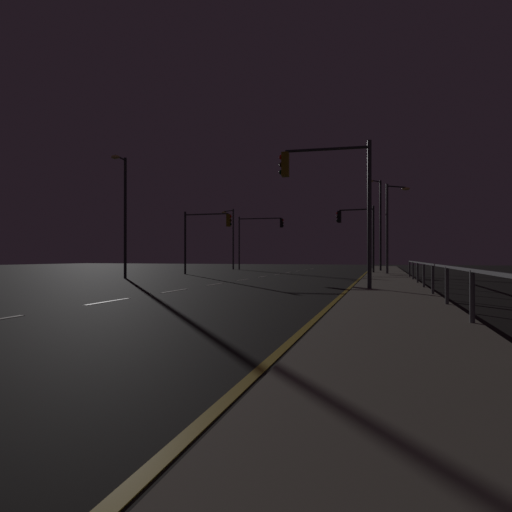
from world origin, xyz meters
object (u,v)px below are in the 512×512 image
at_px(traffic_light_far_left, 357,227).
at_px(street_lamp_corner, 379,217).
at_px(street_lamp_across_street, 391,219).
at_px(traffic_light_far_center, 206,230).
at_px(traffic_light_near_left, 330,186).
at_px(street_lamp_mid_block, 124,206).
at_px(traffic_light_far_right, 258,232).
at_px(street_lamp_median, 231,233).

relative_size(traffic_light_far_left, street_lamp_corner, 0.65).
relative_size(traffic_light_far_left, street_lamp_across_street, 0.80).
height_order(traffic_light_far_center, street_lamp_across_street, street_lamp_across_street).
height_order(traffic_light_near_left, street_lamp_mid_block, street_lamp_mid_block).
distance_m(traffic_light_near_left, street_lamp_across_street, 15.55).
distance_m(street_lamp_across_street, street_lamp_mid_block, 18.74).
xyz_separation_m(traffic_light_near_left, street_lamp_mid_block, (-13.64, 5.84, 0.45)).
xyz_separation_m(traffic_light_near_left, traffic_light_far_right, (-10.88, 25.48, 0.01)).
distance_m(street_lamp_mid_block, street_lamp_corner, 21.90).
relative_size(traffic_light_near_left, traffic_light_far_left, 1.08).
relative_size(street_lamp_across_street, street_lamp_mid_block, 0.86).
relative_size(traffic_light_far_center, traffic_light_far_right, 0.86).
bearing_deg(street_lamp_mid_block, traffic_light_far_left, 39.64).
height_order(street_lamp_across_street, street_lamp_mid_block, street_lamp_mid_block).
bearing_deg(traffic_light_far_center, traffic_light_far_left, 21.17).
xyz_separation_m(traffic_light_far_center, street_lamp_corner, (12.77, 8.77, 1.44)).
bearing_deg(street_lamp_mid_block, street_lamp_median, 90.90).
bearing_deg(street_lamp_across_street, traffic_light_far_right, 142.85).
bearing_deg(street_lamp_mid_block, traffic_light_far_right, 82.01).
xyz_separation_m(traffic_light_far_right, street_lamp_across_street, (13.39, -10.14, 0.04)).
xyz_separation_m(street_lamp_across_street, street_lamp_mid_block, (-16.15, -9.50, 0.40)).
xyz_separation_m(traffic_light_far_left, street_lamp_median, (-13.93, 8.35, 0.24)).
bearing_deg(traffic_light_far_left, street_lamp_across_street, -35.28).
bearing_deg(street_lamp_median, street_lamp_corner, -14.11).
relative_size(traffic_light_far_center, street_lamp_mid_block, 0.64).
distance_m(traffic_light_far_center, street_lamp_median, 12.98).
bearing_deg(street_lamp_median, traffic_light_far_right, 0.11).
xyz_separation_m(traffic_light_near_left, street_lamp_across_street, (2.51, 15.34, 0.05)).
bearing_deg(traffic_light_far_center, traffic_light_near_left, -48.88).
relative_size(street_lamp_mid_block, street_lamp_median, 1.16).
bearing_deg(street_lamp_mid_block, traffic_light_near_left, -23.19).
relative_size(traffic_light_near_left, street_lamp_median, 0.85).
bearing_deg(street_lamp_mid_block, street_lamp_across_street, 30.47).
relative_size(street_lamp_mid_block, street_lamp_corner, 0.95).
bearing_deg(street_lamp_median, traffic_light_far_center, -77.69).
bearing_deg(street_lamp_across_street, traffic_light_near_left, -99.30).
height_order(traffic_light_near_left, street_lamp_across_street, street_lamp_across_street).
height_order(street_lamp_across_street, street_lamp_median, street_lamp_across_street).
bearing_deg(traffic_light_far_right, street_lamp_corner, -17.41).
bearing_deg(street_lamp_corner, street_lamp_mid_block, -134.06).
bearing_deg(traffic_light_far_center, street_lamp_across_street, 10.51).
height_order(traffic_light_far_left, street_lamp_mid_block, street_lamp_mid_block).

